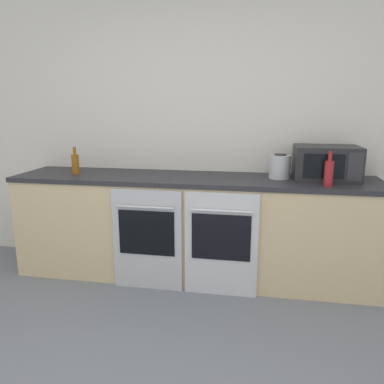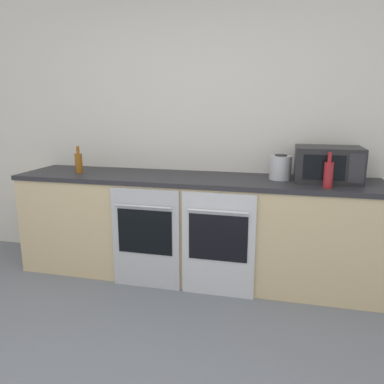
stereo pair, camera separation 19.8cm
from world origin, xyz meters
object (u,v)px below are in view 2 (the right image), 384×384
bottle_amber (79,162)px  kettle (280,167)px  microwave (328,164)px  oven_left (146,238)px  oven_right (218,245)px  bottle_red (328,174)px

bottle_amber → kettle: (1.80, 0.11, 0.00)m
microwave → kettle: 0.37m
oven_left → kettle: (1.06, 0.40, 0.57)m
oven_left → kettle: 1.27m
oven_left → oven_right: 0.61m
bottle_amber → kettle: size_ratio=1.17×
oven_left → microwave: (1.43, 0.40, 0.61)m
microwave → bottle_red: size_ratio=1.93×
microwave → kettle: bearing=-178.8°
bottle_red → kettle: size_ratio=1.28×
oven_left → kettle: bearing=20.5°
microwave → bottle_amber: microwave is taller
oven_right → kettle: (0.45, 0.40, 0.57)m
oven_left → kettle: size_ratio=4.10×
oven_left → microwave: size_ratio=1.66×
bottle_red → oven_right: bearing=-170.3°
oven_right → bottle_amber: size_ratio=3.51×
microwave → kettle: microwave is taller
oven_right → kettle: kettle is taller
microwave → bottle_red: (-0.02, -0.27, -0.04)m
microwave → bottle_amber: (-2.17, -0.12, -0.04)m
oven_left → bottle_red: size_ratio=3.20×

